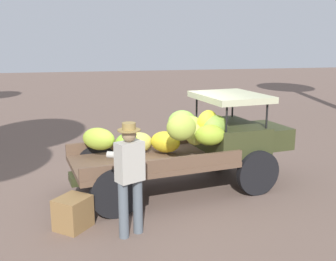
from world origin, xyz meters
TOP-DOWN VIEW (x-y plane):
  - ground_plane at (0.00, 0.00)m, footprint 60.00×60.00m
  - truck at (0.70, -0.18)m, footprint 4.61×2.31m
  - farmer at (-0.83, -1.92)m, footprint 0.57×0.54m
  - wooden_crate at (-1.70, -1.50)m, footprint 0.67×0.68m

SIDE VIEW (x-z plane):
  - ground_plane at x=0.00m, z-range 0.00..0.00m
  - wooden_crate at x=-1.70m, z-range 0.00..0.52m
  - truck at x=0.70m, z-range 0.00..1.88m
  - farmer at x=-0.83m, z-range 0.13..1.90m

